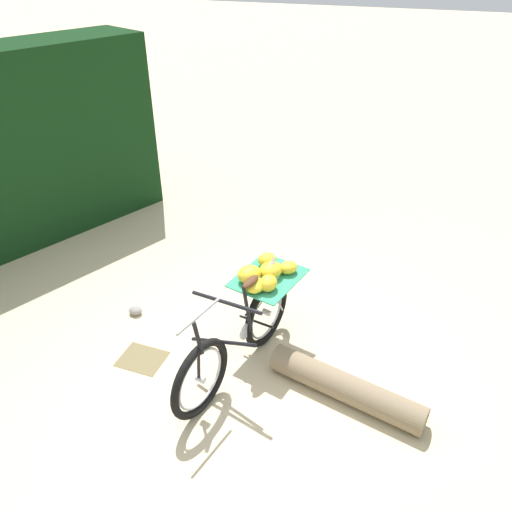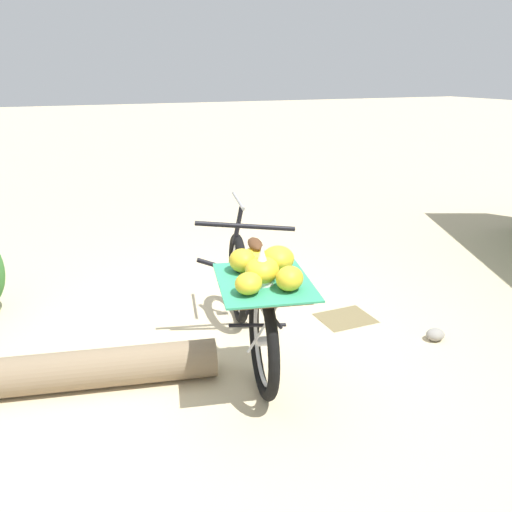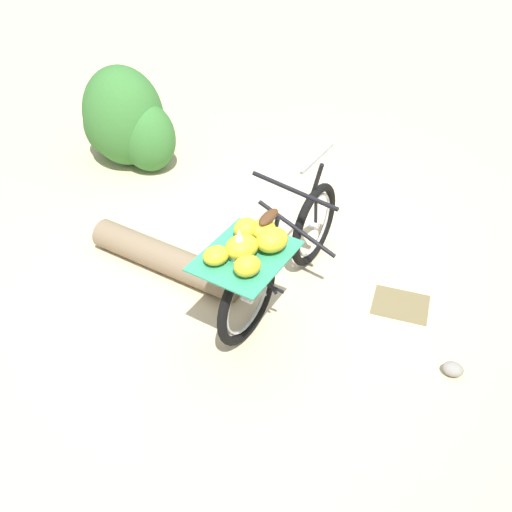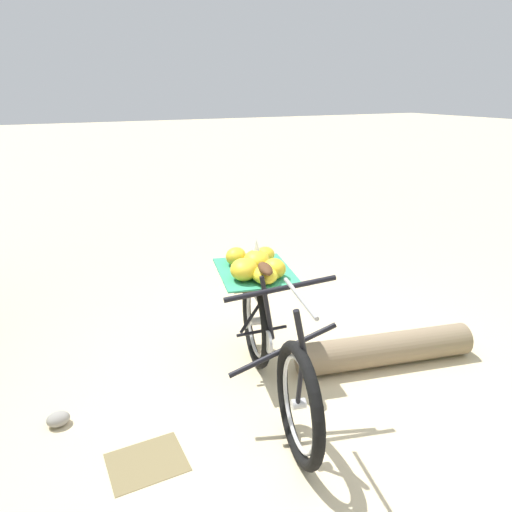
# 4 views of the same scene
# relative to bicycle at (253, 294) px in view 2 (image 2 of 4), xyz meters

# --- Properties ---
(ground_plane) EXTENTS (60.00, 60.00, 0.00)m
(ground_plane) POSITION_rel_bicycle_xyz_m (0.07, -0.31, -0.53)
(ground_plane) COLOR beige
(bicycle) EXTENTS (0.85, 1.80, 1.03)m
(bicycle) POSITION_rel_bicycle_xyz_m (0.00, 0.00, 0.00)
(bicycle) COLOR black
(bicycle) RESTS_ON ground_plane
(fallen_log) EXTENTS (1.45, 0.56, 0.25)m
(fallen_log) POSITION_rel_bicycle_xyz_m (0.99, -0.13, -0.40)
(fallen_log) COLOR #7F6B51
(fallen_log) RESTS_ON ground_plane
(path_stone) EXTENTS (0.15, 0.12, 0.09)m
(path_stone) POSITION_rel_bicycle_xyz_m (-1.41, 0.26, -0.48)
(path_stone) COLOR gray
(path_stone) RESTS_ON ground_plane
(leaf_litter_patch) EXTENTS (0.44, 0.36, 0.01)m
(leaf_litter_patch) POSITION_rel_bicycle_xyz_m (-0.98, -0.33, -0.53)
(leaf_litter_patch) COLOR olive
(leaf_litter_patch) RESTS_ON ground_plane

